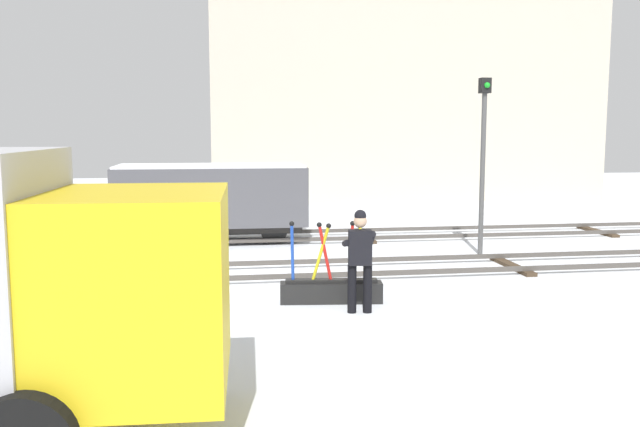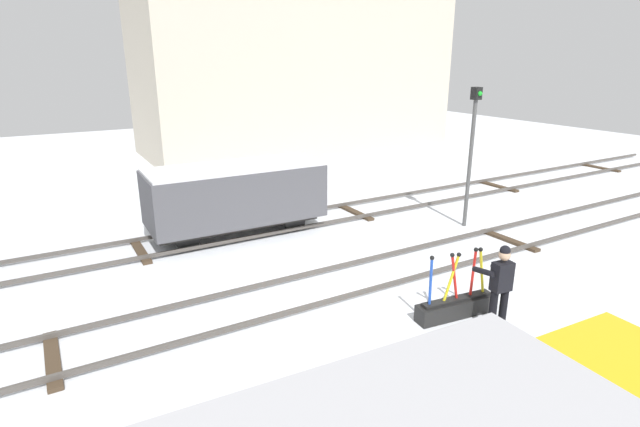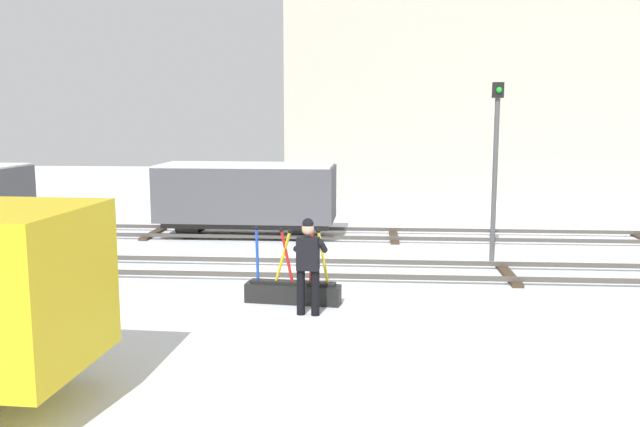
{
  "view_description": "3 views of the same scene",
  "coord_description": "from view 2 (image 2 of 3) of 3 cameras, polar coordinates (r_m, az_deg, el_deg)",
  "views": [
    {
      "loc": [
        -0.58,
        -13.98,
        3.05
      ],
      "look_at": [
        1.89,
        2.12,
        1.02
      ],
      "focal_mm": 38.23,
      "sensor_mm": 36.0,
      "label": 1
    },
    {
      "loc": [
        -5.55,
        -8.79,
        5.09
      ],
      "look_at": [
        0.05,
        0.85,
        1.54
      ],
      "focal_mm": 27.68,
      "sensor_mm": 36.0,
      "label": 2
    },
    {
      "loc": [
        2.82,
        -14.61,
        3.52
      ],
      "look_at": [
        1.56,
        2.35,
        1.01
      ],
      "focal_mm": 37.86,
      "sensor_mm": 36.0,
      "label": 3
    }
  ],
  "objects": [
    {
      "name": "apartment_building",
      "position": [
        28.72,
        -2.9,
        19.61
      ],
      "size": [
        17.14,
        6.96,
        12.13
      ],
      "color": "beige",
      "rests_on": "ground_plane"
    },
    {
      "name": "switch_lever_frame",
      "position": [
        10.62,
        15.47,
        -10.15
      ],
      "size": [
        1.83,
        0.56,
        1.45
      ],
      "rotation": [
        0.0,
        0.0,
        -0.11
      ],
      "color": "black",
      "rests_on": "ground_plane"
    },
    {
      "name": "freight_car_near_switch",
      "position": [
        14.63,
        -9.74,
        2.11
      ],
      "size": [
        5.06,
        2.12,
        2.11
      ],
      "rotation": [
        0.0,
        0.0,
        -0.02
      ],
      "color": "#2D2B28",
      "rests_on": "ground_plane"
    },
    {
      "name": "track_siding_near",
      "position": [
        15.21,
        -7.02,
        -1.6
      ],
      "size": [
        44.0,
        1.94,
        0.18
      ],
      "color": "#4C4742",
      "rests_on": "ground_plane"
    },
    {
      "name": "rail_worker",
      "position": [
        10.14,
        20.11,
        -7.46
      ],
      "size": [
        0.59,
        0.71,
        1.73
      ],
      "rotation": [
        0.0,
        0.0,
        -0.11
      ],
      "color": "black",
      "rests_on": "ground_plane"
    },
    {
      "name": "track_main_line",
      "position": [
        11.52,
        1.95,
        -7.95
      ],
      "size": [
        44.0,
        1.94,
        0.18
      ],
      "color": "#4C4742",
      "rests_on": "ground_plane"
    },
    {
      "name": "signal_post",
      "position": [
        15.62,
        17.14,
        7.62
      ],
      "size": [
        0.24,
        0.32,
        4.26
      ],
      "color": "#4C4C4C",
      "rests_on": "ground_plane"
    },
    {
      "name": "ground_plane",
      "position": [
        11.57,
        1.94,
        -8.45
      ],
      "size": [
        60.0,
        60.0,
        0.0
      ],
      "primitive_type": "plane",
      "color": "silver"
    }
  ]
}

